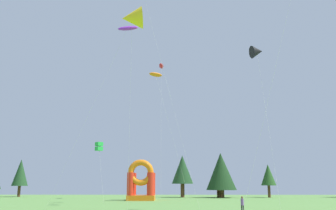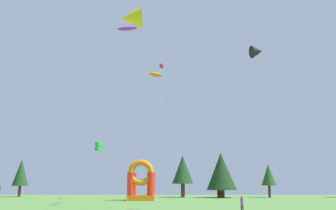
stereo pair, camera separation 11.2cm
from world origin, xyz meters
name	(u,v)px [view 2 (the right image)]	position (x,y,z in m)	size (l,w,h in m)	color
kite_yellow_delta	(132,18)	(-3.53, 0.31, 19.79)	(2.58, 6.81, 21.05)	yellow
kite_red_parafoil	(161,66)	(-1.64, 34.10, 25.44)	(1.12, 7.56, 25.95)	red
kite_orange_parafoil	(156,75)	(-1.98, 19.48, 19.32)	(6.49, 4.90, 19.72)	orange
kite_black_delta	(257,52)	(10.30, 4.55, 17.55)	(1.78, 4.32, 18.38)	black
kite_purple_parafoil	(128,29)	(-4.33, 3.13, 19.85)	(9.83, 2.33, 20.30)	purple
kite_green_box	(99,146)	(-9.49, 15.13, 7.83)	(1.79, 1.88, 8.41)	green
person_near_camera	(242,203)	(7.39, 1.55, 0.99)	(0.32, 0.32, 1.67)	black
inflatable_blue_arch	(141,184)	(-4.83, 29.23, 2.67)	(4.65, 4.51, 6.84)	orange
tree_row_1	(21,173)	(-32.47, 45.36, 5.09)	(3.37, 3.37, 7.97)	#4C331E
tree_row_2	(183,170)	(2.58, 42.75, 5.61)	(4.44, 4.44, 8.59)	#4C331E
tree_row_3	(218,175)	(9.96, 42.61, 4.49)	(3.76, 3.76, 7.25)	#4C331E
tree_row_4	(221,171)	(10.42, 41.38, 5.22)	(6.12, 6.12, 8.98)	#4C331E
tree_row_5	(221,174)	(10.59, 42.67, 4.71)	(3.27, 3.27, 7.12)	#4C331E
tree_row_6	(269,175)	(20.26, 42.29, 4.49)	(3.07, 3.07, 6.69)	#4C331E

